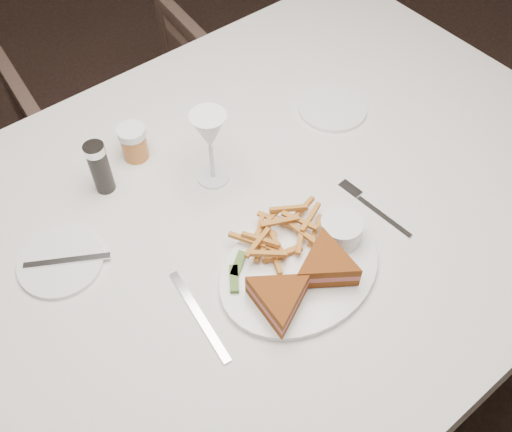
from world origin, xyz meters
name	(u,v)px	position (x,y,z in m)	size (l,w,h in m)	color
ground	(185,404)	(0.00, 0.00, 0.00)	(5.00, 5.00, 0.00)	black
table	(246,304)	(0.22, 0.01, 0.38)	(1.60, 1.07, 0.75)	silver
chair_far	(133,124)	(0.25, 0.82, 0.32)	(0.62, 0.58, 0.64)	#49352D
table_setting	(263,227)	(0.22, -0.06, 0.79)	(0.85, 0.61, 0.18)	white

